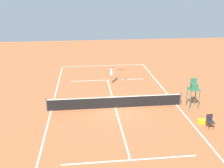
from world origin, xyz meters
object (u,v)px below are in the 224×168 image
at_px(player_serving, 112,73).
at_px(umpire_chair, 194,89).
at_px(tennis_ball, 108,85).
at_px(courtside_chair_near, 210,121).
at_px(equipment_bag, 203,121).

bearing_deg(player_serving, umpire_chair, 37.47).
relative_size(tennis_ball, umpire_chair, 0.03).
height_order(courtside_chair_near, equipment_bag, courtside_chair_near).
height_order(umpire_chair, equipment_bag, umpire_chair).
relative_size(courtside_chair_near, equipment_bag, 1.25).
bearing_deg(umpire_chair, equipment_bag, 83.36).
xyz_separation_m(player_serving, courtside_chair_near, (-5.62, 9.69, -0.55)).
distance_m(tennis_ball, umpire_chair, 8.60).
bearing_deg(tennis_ball, equipment_bag, 125.04).
distance_m(player_serving, courtside_chair_near, 11.22).
xyz_separation_m(umpire_chair, courtside_chair_near, (0.13, 3.26, -1.07)).
xyz_separation_m(player_serving, equipment_bag, (-5.45, 9.07, -0.94)).
xyz_separation_m(tennis_ball, umpire_chair, (-6.19, 5.76, 1.57)).
height_order(player_serving, umpire_chair, umpire_chair).
height_order(player_serving, tennis_ball, player_serving).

